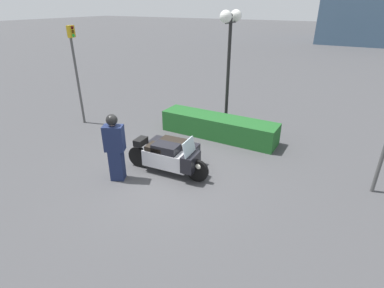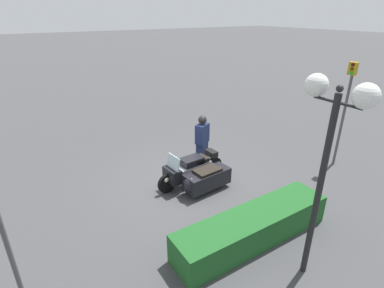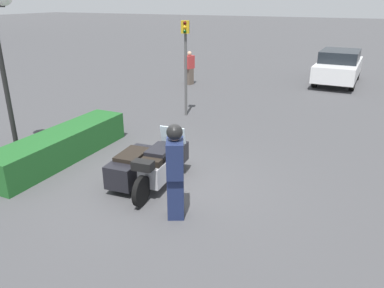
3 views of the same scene
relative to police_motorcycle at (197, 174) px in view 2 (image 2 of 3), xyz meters
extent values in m
plane|color=#424244|center=(-0.05, -0.41, -0.46)|extent=(160.00, 160.00, 0.00)
cylinder|color=black|center=(0.90, -0.25, -0.15)|extent=(0.63, 0.15, 0.62)
cylinder|color=black|center=(-0.93, -0.40, -0.15)|extent=(0.63, 0.15, 0.62)
cylinder|color=black|center=(-0.24, 0.29, -0.22)|extent=(0.49, 0.14, 0.49)
cube|color=#B7B7BC|center=(-0.01, -0.32, -0.02)|extent=(1.33, 0.56, 0.45)
cube|color=black|center=(-0.01, -0.32, 0.31)|extent=(0.74, 0.49, 0.24)
cube|color=black|center=(-0.31, -0.35, 0.29)|extent=(0.55, 0.48, 0.12)
cube|color=black|center=(0.71, -0.26, 0.07)|extent=(0.37, 0.64, 0.44)
cube|color=silver|center=(0.67, -0.27, 0.49)|extent=(0.16, 0.60, 0.40)
sphere|color=white|center=(0.95, -0.24, 0.00)|extent=(0.18, 0.18, 0.18)
cube|color=black|center=(-0.18, 0.29, -0.07)|extent=(1.50, 0.70, 0.50)
sphere|color=black|center=(0.44, 0.34, -0.04)|extent=(0.47, 0.47, 0.47)
cube|color=black|center=(-0.18, 0.29, 0.22)|extent=(0.84, 0.56, 0.09)
cube|color=black|center=(-0.81, -0.39, 0.36)|extent=(0.27, 0.43, 0.18)
cube|color=#192347|center=(-1.00, -1.20, -0.03)|extent=(0.45, 0.43, 0.86)
cube|color=#192347|center=(-1.00, -1.20, 0.73)|extent=(0.58, 0.49, 0.68)
sphere|color=tan|center=(-1.00, -1.20, 1.19)|extent=(0.23, 0.23, 0.23)
sphere|color=black|center=(-1.00, -1.20, 1.23)|extent=(0.29, 0.29, 0.29)
cube|color=#1E5623|center=(0.15, 2.67, -0.09)|extent=(4.10, 0.94, 0.74)
cylinder|color=black|center=(-0.13, 3.95, 1.46)|extent=(0.12, 0.12, 3.84)
cylinder|color=black|center=(-0.13, 3.95, 3.23)|extent=(0.05, 0.87, 0.05)
sphere|color=white|center=(-0.13, 4.39, 3.43)|extent=(0.41, 0.41, 0.41)
sphere|color=white|center=(-0.13, 3.52, 3.43)|extent=(0.41, 0.41, 0.41)
sphere|color=black|center=(-0.13, 3.95, 3.46)|extent=(0.12, 0.12, 0.12)
cylinder|color=#4C4C4C|center=(4.98, 1.50, 0.93)|extent=(0.09, 0.09, 2.79)
cylinder|color=#4C4C4C|center=(-5.04, 1.30, 1.14)|extent=(0.09, 0.09, 3.20)
cube|color=#B79319|center=(-4.99, 1.31, 2.93)|extent=(0.18, 0.28, 0.40)
sphere|color=#410707|center=(-4.92, 1.33, 3.06)|extent=(0.11, 0.11, 0.11)
sphere|color=#462D06|center=(-4.92, 1.33, 2.93)|extent=(0.11, 0.11, 0.11)
sphere|color=green|center=(-4.92, 1.33, 2.80)|extent=(0.11, 0.11, 0.11)
camera|label=1|loc=(4.15, -6.23, 3.85)|focal=28.00mm
camera|label=2|loc=(4.40, 6.69, 4.60)|focal=28.00mm
camera|label=3|loc=(-6.41, -4.07, 3.40)|focal=35.00mm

